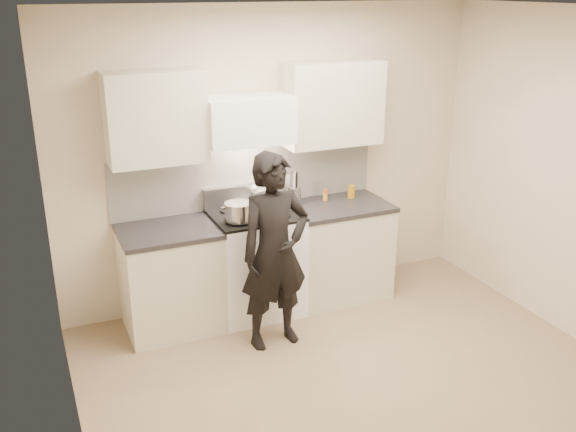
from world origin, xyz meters
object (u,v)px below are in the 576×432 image
Objects in this scene: wok at (270,194)px; utensil_crock at (295,194)px; stove at (256,262)px; person at (275,252)px; counter_right at (337,249)px.

wok reaches higher than utensil_crock.
stove is 0.59× the size of person.
person is at bearing -146.26° from counter_right.
stove is 0.83m from counter_right.
utensil_crock reaches higher than counter_right.
stove is at bearing 80.00° from person.
stove is 1.04× the size of counter_right.
utensil_crock is at bearing 51.11° from person.
wok is at bearing 35.91° from stove.
counter_right is 0.88m from wok.
wok is at bearing 66.19° from person.
stove is 2.33× the size of wok.
counter_right is at bearing -22.82° from utensil_crock.
wok is at bearing 167.09° from counter_right.
wok is (0.20, 0.14, 0.58)m from stove.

